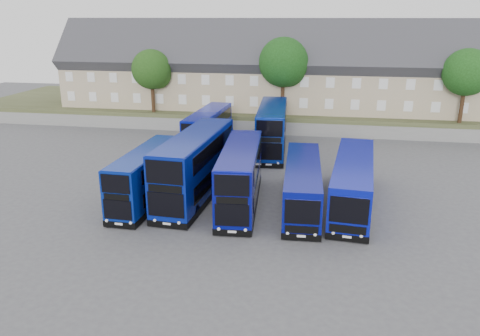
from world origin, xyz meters
name	(u,v)px	position (x,y,z in m)	size (l,w,h in m)	color
ground	(222,214)	(0.00, 0.00, 0.00)	(120.00, 120.00, 0.00)	#4D4D52
retaining_wall	(264,128)	(0.00, 24.00, 0.75)	(70.00, 0.40, 1.50)	slate
earth_bank	(273,110)	(0.00, 34.00, 1.00)	(80.00, 20.00, 2.00)	#434929
terrace_row	(270,72)	(0.00, 30.00, 6.60)	(54.00, 10.40, 11.20)	tan
dd_front_left	(147,178)	(-5.95, 1.22, 1.94)	(2.63, 10.04, 3.95)	navy
dd_front_mid	(196,167)	(-2.65, 2.98, 2.42)	(3.56, 12.50, 4.91)	navy
dd_front_right	(240,178)	(1.03, 1.86, 2.15)	(3.36, 11.16, 4.37)	#060A7A
dd_rear_left	(208,132)	(-4.73, 15.65, 2.05)	(2.93, 10.63, 4.18)	#08139C
dd_rear_right	(272,130)	(1.75, 16.70, 2.32)	(3.45, 12.00, 4.71)	navy
coach_east_a	(302,185)	(5.54, 2.46, 1.59)	(3.01, 12.00, 3.25)	#060C7C
coach_east_b	(353,183)	(9.18, 3.27, 1.72)	(3.85, 12.98, 3.50)	#0912A5
tree_west	(153,71)	(-13.85, 25.10, 7.05)	(4.80, 4.80, 7.65)	#382314
tree_mid	(285,64)	(2.15, 25.60, 8.07)	(5.76, 5.76, 9.18)	#382314
tree_east	(468,74)	(22.15, 25.10, 7.39)	(5.12, 5.12, 8.16)	#382314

